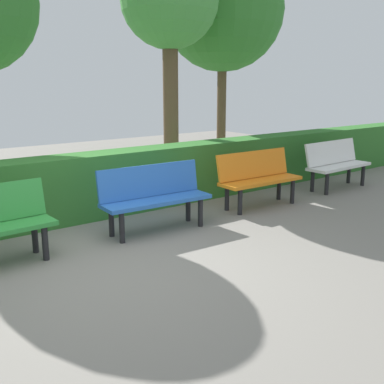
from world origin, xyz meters
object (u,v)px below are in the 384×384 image
object	(u,v)px
bench_blue	(154,195)
tree_near	(223,10)
bench_white	(336,162)
bench_orange	(258,176)
tree_mid	(170,3)

from	to	relation	value
bench_blue	tree_near	world-z (taller)	tree_near
bench_white	bench_blue	size ratio (longest dim) A/B	0.97
bench_orange	bench_blue	distance (m)	1.95
bench_orange	tree_mid	distance (m)	3.67
tree_near	tree_mid	bearing A→B (deg)	21.28
bench_white	bench_blue	bearing A→B (deg)	-0.97
bench_blue	tree_mid	world-z (taller)	tree_mid
bench_white	tree_near	size ratio (longest dim) A/B	0.31
tree_near	tree_mid	distance (m)	2.04
tree_mid	tree_near	bearing A→B (deg)	-158.72
tree_mid	bench_blue	bearing A→B (deg)	51.42
tree_near	bench_blue	bearing A→B (deg)	39.48
bench_orange	tree_mid	world-z (taller)	tree_mid
bench_blue	tree_near	bearing A→B (deg)	-138.16
bench_white	bench_orange	bearing A→B (deg)	-1.20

